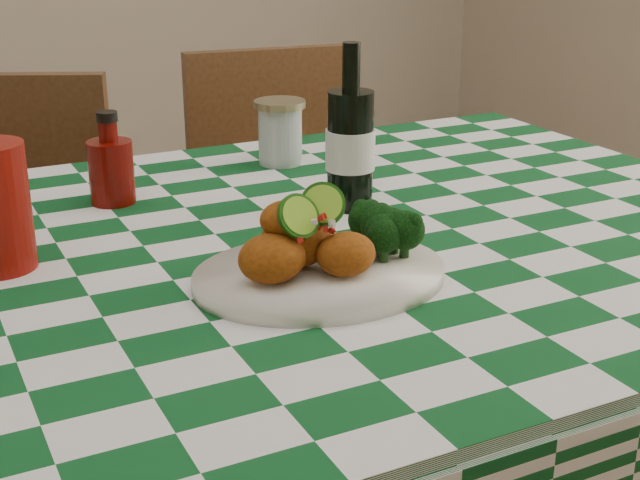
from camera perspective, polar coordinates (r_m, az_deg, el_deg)
name	(u,v)px	position (r m, az deg, el deg)	size (l,w,h in m)	color
plate	(320,276)	(1.08, 0.00, -2.29)	(0.31, 0.24, 0.02)	white
fried_chicken_pile	(311,232)	(1.05, -0.56, 0.49)	(0.15, 0.11, 0.10)	#99490E
broccoli_side	(384,230)	(1.12, 4.09, 0.63)	(0.08, 0.08, 0.06)	black
ketchup_bottle	(110,158)	(1.39, -13.28, 5.14)	(0.07, 0.07, 0.14)	#5C0904
mason_jar	(280,132)	(1.57, -2.57, 6.91)	(0.09, 0.09, 0.11)	#B2BCBA
beer_bottle	(350,127)	(1.32, 1.96, 7.22)	(0.07, 0.07, 0.25)	black
wooden_chair_left	(3,313)	(1.90, -19.65, -4.42)	(0.41, 0.43, 0.89)	#472814
wooden_chair_right	(295,252)	(2.10, -1.62, -0.76)	(0.41, 0.43, 0.90)	#472814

